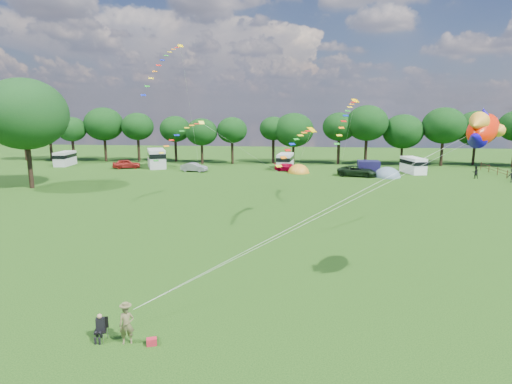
# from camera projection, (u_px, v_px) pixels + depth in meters

# --- Properties ---
(ground_plane) EXTENTS (180.00, 180.00, 0.00)m
(ground_plane) POSITION_uv_depth(u_px,v_px,m) (240.00, 295.00, 22.50)
(ground_plane) COLOR black
(ground_plane) RESTS_ON ground
(tree_line) EXTENTS (102.98, 10.98, 10.27)m
(tree_line) POSITION_uv_depth(u_px,v_px,m) (314.00, 128.00, 74.41)
(tree_line) COLOR black
(tree_line) RESTS_ON ground
(big_tree) EXTENTS (10.00, 10.00, 13.28)m
(big_tree) POSITION_uv_depth(u_px,v_px,m) (25.00, 114.00, 51.18)
(big_tree) COLOR black
(big_tree) RESTS_ON ground
(car_a) EXTENTS (4.85, 3.26, 1.50)m
(car_a) POSITION_uv_depth(u_px,v_px,m) (126.00, 164.00, 70.14)
(car_a) COLOR maroon
(car_a) RESTS_ON ground
(car_b) EXTENTS (4.08, 2.15, 1.37)m
(car_b) POSITION_uv_depth(u_px,v_px,m) (194.00, 167.00, 66.62)
(car_b) COLOR gray
(car_b) RESTS_ON ground
(car_c) EXTENTS (4.63, 3.29, 1.28)m
(car_c) POSITION_uv_depth(u_px,v_px,m) (288.00, 167.00, 66.84)
(car_c) COLOR maroon
(car_c) RESTS_ON ground
(car_d) EXTENTS (6.08, 3.86, 1.53)m
(car_d) POSITION_uv_depth(u_px,v_px,m) (357.00, 171.00, 61.98)
(car_d) COLOR black
(car_d) RESTS_ON ground
(campervan_a) EXTENTS (2.51, 5.04, 2.39)m
(campervan_a) POSITION_uv_depth(u_px,v_px,m) (65.00, 158.00, 73.69)
(campervan_a) COLOR #BDBCBF
(campervan_a) RESTS_ON ground
(campervan_b) EXTENTS (4.84, 6.72, 3.03)m
(campervan_b) POSITION_uv_depth(u_px,v_px,m) (156.00, 158.00, 71.26)
(campervan_b) COLOR #B8B8BA
(campervan_b) RESTS_ON ground
(campervan_c) EXTENTS (2.72, 5.35, 2.52)m
(campervan_c) POSITION_uv_depth(u_px,v_px,m) (285.00, 161.00, 69.13)
(campervan_c) COLOR silver
(campervan_c) RESTS_ON ground
(campervan_d) EXTENTS (3.16, 5.23, 2.39)m
(campervan_d) POSITION_uv_depth(u_px,v_px,m) (413.00, 165.00, 64.96)
(campervan_d) COLOR white
(campervan_d) RESTS_ON ground
(tent_orange) EXTENTS (3.36, 3.68, 2.63)m
(tent_orange) POSITION_uv_depth(u_px,v_px,m) (299.00, 173.00, 65.49)
(tent_orange) COLOR orange
(tent_orange) RESTS_ON ground
(tent_greyblue) EXTENTS (3.85, 4.22, 2.86)m
(tent_greyblue) POSITION_uv_depth(u_px,v_px,m) (387.00, 177.00, 61.49)
(tent_greyblue) COLOR slate
(tent_greyblue) RESTS_ON ground
(awning_navy) EXTENTS (3.28, 2.71, 1.99)m
(awning_navy) POSITION_uv_depth(u_px,v_px,m) (368.00, 167.00, 64.13)
(awning_navy) COLOR #161339
(awning_navy) RESTS_ON ground
(kite_flyer) EXTENTS (0.71, 0.57, 1.67)m
(kite_flyer) POSITION_uv_depth(u_px,v_px,m) (127.00, 325.00, 17.76)
(kite_flyer) COLOR brown
(kite_flyer) RESTS_ON ground
(camp_chair) EXTENTS (0.62, 0.64, 1.21)m
(camp_chair) POSITION_uv_depth(u_px,v_px,m) (101.00, 324.00, 18.05)
(camp_chair) COLOR #99999E
(camp_chair) RESTS_ON ground
(kite_bag) EXTENTS (0.49, 0.41, 0.30)m
(kite_bag) POSITION_uv_depth(u_px,v_px,m) (152.00, 342.00, 17.75)
(kite_bag) COLOR #B31E2D
(kite_bag) RESTS_ON ground
(fish_kite) EXTENTS (3.00, 3.87, 2.11)m
(fish_kite) POSITION_uv_depth(u_px,v_px,m) (482.00, 129.00, 20.29)
(fish_kite) COLOR #F71E00
(fish_kite) RESTS_ON ground
(streamer_kite_a) EXTENTS (3.33, 5.49, 5.75)m
(streamer_kite_a) POSITION_uv_depth(u_px,v_px,m) (165.00, 61.00, 45.93)
(streamer_kite_a) COLOR #FDCE00
(streamer_kite_a) RESTS_ON ground
(streamer_kite_b) EXTENTS (4.26, 4.60, 3.78)m
(streamer_kite_b) POSITION_uv_depth(u_px,v_px,m) (183.00, 134.00, 43.05)
(streamer_kite_b) COLOR #FFF938
(streamer_kite_b) RESTS_ON ground
(streamer_kite_c) EXTENTS (3.24, 5.08, 2.84)m
(streamer_kite_c) POSITION_uv_depth(u_px,v_px,m) (299.00, 140.00, 34.46)
(streamer_kite_c) COLOR #FCC800
(streamer_kite_c) RESTS_ON ground
(walker_a) EXTENTS (0.90, 0.61, 1.75)m
(walker_a) POSITION_uv_depth(u_px,v_px,m) (475.00, 172.00, 60.03)
(walker_a) COLOR black
(walker_a) RESTS_ON ground
(walker_b) EXTENTS (1.25, 0.65, 1.88)m
(walker_b) POSITION_uv_depth(u_px,v_px,m) (512.00, 175.00, 56.74)
(walker_b) COLOR black
(walker_b) RESTS_ON ground
(streamer_kite_d) EXTENTS (2.75, 5.10, 4.31)m
(streamer_kite_d) POSITION_uv_depth(u_px,v_px,m) (348.00, 114.00, 41.74)
(streamer_kite_d) COLOR #FAB400
(streamer_kite_d) RESTS_ON ground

